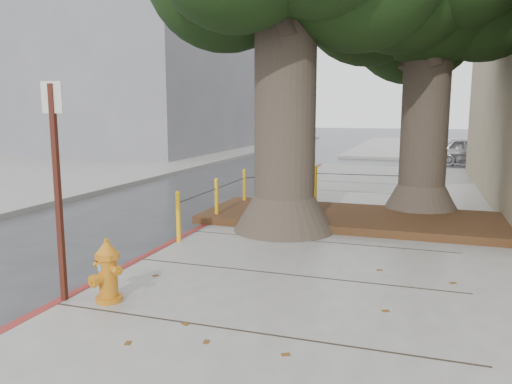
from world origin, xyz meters
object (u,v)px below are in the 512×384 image
(fire_hydrant, at_px, (107,271))
(signpost, at_px, (57,180))
(car_dark, at_px, (173,146))
(car_silver, at_px, (473,151))

(fire_hydrant, xyz_separation_m, signpost, (-0.56, -0.14, 1.15))
(car_dark, bearing_deg, car_silver, 4.01)
(car_dark, bearing_deg, signpost, -66.89)
(car_silver, xyz_separation_m, car_dark, (-15.02, -1.29, 0.01))
(fire_hydrant, height_order, signpost, signpost)
(signpost, height_order, car_silver, signpost)
(signpost, distance_m, car_dark, 20.90)
(fire_hydrant, relative_size, signpost, 0.30)
(signpost, relative_size, car_silver, 0.70)
(fire_hydrant, distance_m, car_dark, 20.98)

